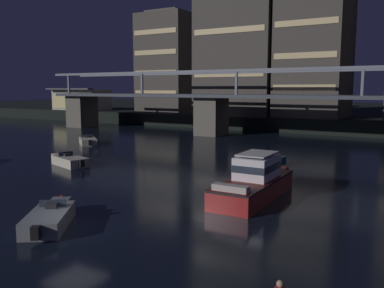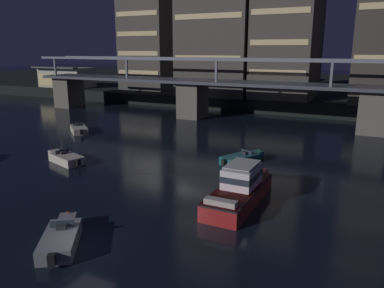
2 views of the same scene
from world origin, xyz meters
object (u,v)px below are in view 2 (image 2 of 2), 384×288
Objects in this scene: river_bridge at (274,96)px; speedboat_mid_center at (79,129)px; waterfront_pavilion at (67,77)px; speedboat_mid_left at (61,238)px; speedboat_mid_right at (66,158)px; cabin_cruiser_near_left at (240,188)px; tower_central at (289,28)px; speedboat_near_center at (242,159)px; tower_west_low at (151,43)px.

river_bridge is 18.30× the size of speedboat_mid_center.
speedboat_mid_left is at bearing -46.07° from waterfront_pavilion.
speedboat_mid_left and speedboat_mid_right have the same top height.
river_bridge is at bearing 100.23° from cabin_cruiser_near_left.
river_bridge reaches higher than speedboat_mid_right.
speedboat_mid_left is at bearing -89.66° from tower_central.
speedboat_mid_left is 30.47m from speedboat_mid_center.
river_bridge is at bearing 87.73° from speedboat_mid_left.
river_bridge is 30.02m from cabin_cruiser_near_left.
tower_central is (-1.90, 15.02, 10.05)m from river_bridge.
speedboat_near_center is at bearing 25.98° from speedboat_mid_right.
tower_west_low is 59.59m from cabin_cruiser_near_left.
tower_west_low is 3.95× the size of speedboat_near_center.
speedboat_mid_right is (8.51, -11.01, 0.00)m from speedboat_mid_center.
tower_central is 4.89× the size of speedboat_near_center.
waterfront_pavilion is 2.69× the size of speedboat_mid_center.
cabin_cruiser_near_left is 9.70m from speedboat_near_center.
waterfront_pavilion is at bearing 134.00° from speedboat_mid_right.
river_bridge reaches higher than cabin_cruiser_near_left.
tower_central is (29.20, -1.52, 2.34)m from tower_west_low.
speedboat_mid_right is at bearing -67.78° from tower_west_low.
tower_west_low is 50.94m from speedboat_near_center.
river_bridge is 16.87× the size of speedboat_near_center.
speedboat_mid_left and speedboat_mid_center have the same top height.
waterfront_pavilion is 2.61× the size of speedboat_mid_left.
speedboat_mid_left is at bearing -101.16° from speedboat_near_center.
waterfront_pavilion is 2.48× the size of speedboat_near_center.
speedboat_mid_left is at bearing -123.78° from cabin_cruiser_near_left.
river_bridge is 39.86m from speedboat_mid_left.
cabin_cruiser_near_left is at bearing 56.22° from speedboat_mid_left.
cabin_cruiser_near_left is at bearing -71.72° from speedboat_near_center.
tower_west_low reaches higher than river_bridge.
speedboat_near_center is at bearing -8.49° from speedboat_mid_center.
river_bridge is 17.72× the size of speedboat_mid_left.
tower_central reaches higher than speedboat_mid_right.
tower_central reaches higher than speedboat_mid_center.
speedboat_near_center is (-3.03, 9.19, -0.64)m from cabin_cruiser_near_left.
waterfront_pavilion reaches higher than speedboat_mid_center.
speedboat_mid_left is (49.67, -51.56, -4.02)m from waterfront_pavilion.
waterfront_pavilion is 1.36× the size of cabin_cruiser_near_left.
river_bridge is 36.06m from tower_west_low.
speedboat_mid_left is at bearing -49.04° from speedboat_mid_center.
cabin_cruiser_near_left is 29.72m from speedboat_mid_center.
tower_west_low is 2.16× the size of cabin_cruiser_near_left.
tower_west_low is 49.10m from speedboat_mid_right.
waterfront_pavilion is at bearing 136.12° from speedboat_mid_center.
waterfront_pavilion reaches higher than speedboat_near_center.
speedboat_mid_center is at bearing -121.83° from tower_central.
cabin_cruiser_near_left is 12.37m from speedboat_mid_left.
waterfront_pavilion reaches higher than speedboat_mid_right.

